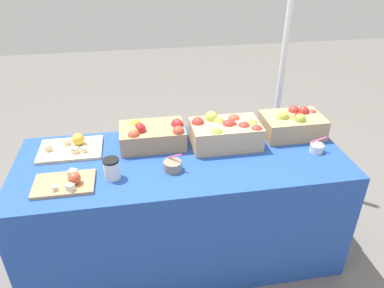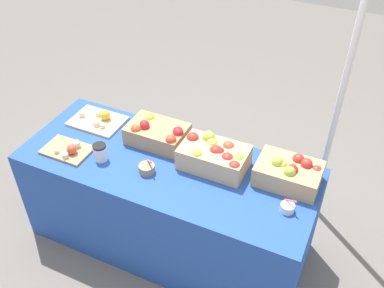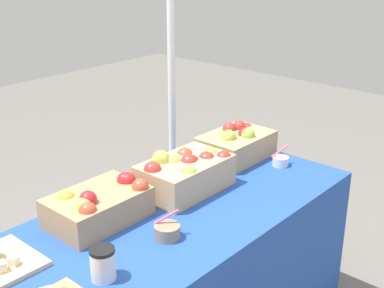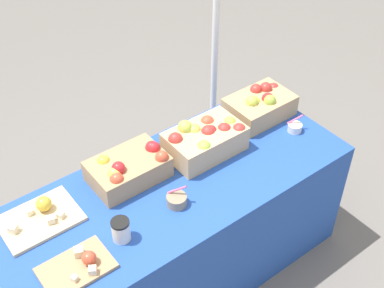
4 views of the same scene
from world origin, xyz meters
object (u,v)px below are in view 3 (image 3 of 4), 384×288
object	(u,v)px
apple_crate_middle	(186,172)
apple_crate_right	(99,205)
apple_crate_left	(237,144)
coffee_cup	(103,264)
sample_bowl_near	(167,231)
tent_pole	(172,78)
sample_bowl_mid	(280,161)

from	to	relation	value
apple_crate_middle	apple_crate_right	distance (m)	0.44
apple_crate_left	apple_crate_middle	world-z (taller)	apple_crate_middle
apple_crate_right	coffee_cup	distance (m)	0.39
apple_crate_middle	coffee_cup	bearing A→B (deg)	-160.32
sample_bowl_near	tent_pole	xyz separation A→B (m)	(0.95, 0.87, 0.27)
sample_bowl_near	sample_bowl_mid	size ratio (longest dim) A/B	1.09
apple_crate_middle	apple_crate_right	world-z (taller)	apple_crate_middle
apple_crate_left	sample_bowl_near	bearing A→B (deg)	-160.74
sample_bowl_mid	apple_crate_middle	bearing A→B (deg)	161.47
sample_bowl_near	apple_crate_middle	bearing A→B (deg)	32.15
sample_bowl_mid	tent_pole	xyz separation A→B (m)	(0.09, 0.82, 0.27)
apple_crate_middle	sample_bowl_near	xyz separation A→B (m)	(-0.35, -0.22, -0.06)
apple_crate_right	tent_pole	distance (m)	1.21
apple_crate_right	sample_bowl_mid	bearing A→B (deg)	-14.27
apple_crate_left	apple_crate_right	size ratio (longest dim) A/B	0.97
sample_bowl_near	coffee_cup	world-z (taller)	coffee_cup
coffee_cup	tent_pole	xyz separation A→B (m)	(1.27, 0.89, 0.24)
apple_crate_middle	tent_pole	world-z (taller)	tent_pole
sample_bowl_near	coffee_cup	xyz separation A→B (m)	(-0.32, -0.02, 0.03)
apple_crate_right	tent_pole	size ratio (longest dim) A/B	0.19
apple_crate_middle	apple_crate_right	xyz separation A→B (m)	(-0.44, 0.07, -0.02)
sample_bowl_near	sample_bowl_mid	distance (m)	0.87
apple_crate_right	tent_pole	bearing A→B (deg)	29.30
apple_crate_middle	sample_bowl_mid	world-z (taller)	apple_crate_middle
apple_crate_left	tent_pole	bearing A→B (deg)	76.43
apple_crate_middle	tent_pole	xyz separation A→B (m)	(0.60, 0.65, 0.21)
apple_crate_right	coffee_cup	xyz separation A→B (m)	(-0.24, -0.31, -0.01)
apple_crate_left	apple_crate_middle	xyz separation A→B (m)	(-0.45, -0.06, 0.01)
apple_crate_middle	sample_bowl_near	world-z (taller)	apple_crate_middle
sample_bowl_mid	apple_crate_right	bearing A→B (deg)	165.73
apple_crate_middle	coffee_cup	size ratio (longest dim) A/B	3.62
sample_bowl_near	sample_bowl_mid	world-z (taller)	sample_bowl_near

